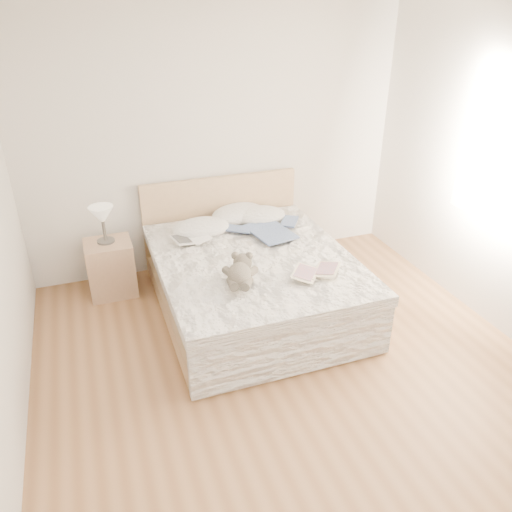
# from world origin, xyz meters

# --- Properties ---
(floor) EXTENTS (4.00, 4.50, 0.00)m
(floor) POSITION_xyz_m (0.00, 0.00, 0.00)
(floor) COLOR brown
(floor) RESTS_ON ground
(wall_back) EXTENTS (4.00, 0.02, 2.70)m
(wall_back) POSITION_xyz_m (0.00, 2.25, 1.35)
(wall_back) COLOR silver
(wall_back) RESTS_ON ground
(bed) EXTENTS (1.72, 2.14, 1.00)m
(bed) POSITION_xyz_m (0.00, 1.19, 0.31)
(bed) COLOR tan
(bed) RESTS_ON floor
(nightstand) EXTENTS (0.45, 0.40, 0.56)m
(nightstand) POSITION_xyz_m (-1.24, 1.91, 0.28)
(nightstand) COLOR #A38261
(nightstand) RESTS_ON floor
(table_lamp) EXTENTS (0.29, 0.29, 0.37)m
(table_lamp) POSITION_xyz_m (-1.24, 1.93, 0.82)
(table_lamp) COLOR #49453F
(table_lamp) RESTS_ON nightstand
(pillow_left) EXTENTS (0.59, 0.42, 0.17)m
(pillow_left) POSITION_xyz_m (-0.33, 1.77, 0.64)
(pillow_left) COLOR silver
(pillow_left) RESTS_ON bed
(pillow_middle) EXTENTS (0.71, 0.59, 0.18)m
(pillow_middle) POSITION_xyz_m (0.13, 1.99, 0.64)
(pillow_middle) COLOR silver
(pillow_middle) RESTS_ON bed
(pillow_right) EXTENTS (0.61, 0.46, 0.17)m
(pillow_right) POSITION_xyz_m (0.33, 1.87, 0.64)
(pillow_right) COLOR silver
(pillow_right) RESTS_ON bed
(blouse) EXTENTS (0.65, 0.68, 0.02)m
(blouse) POSITION_xyz_m (0.30, 1.47, 0.63)
(blouse) COLOR #3B4D74
(blouse) RESTS_ON bed
(photo_book) EXTENTS (0.40, 0.31, 0.03)m
(photo_book) POSITION_xyz_m (-0.47, 1.57, 0.63)
(photo_book) COLOR white
(photo_book) RESTS_ON bed
(childrens_book) EXTENTS (0.49, 0.47, 0.03)m
(childrens_book) POSITION_xyz_m (0.38, 0.59, 0.63)
(childrens_book) COLOR #FFF1CA
(childrens_book) RESTS_ON bed
(teddy_bear) EXTENTS (0.37, 0.43, 0.19)m
(teddy_bear) POSITION_xyz_m (-0.29, 0.62, 0.65)
(teddy_bear) COLOR #5D5549
(teddy_bear) RESTS_ON bed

